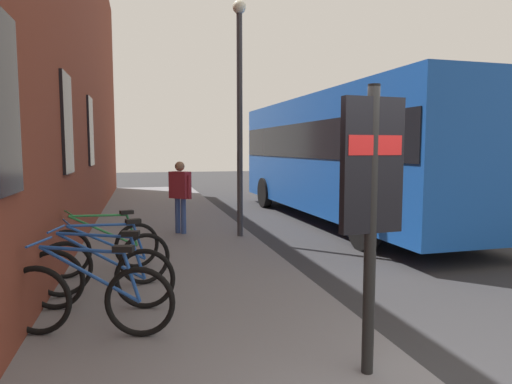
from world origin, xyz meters
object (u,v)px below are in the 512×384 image
bicycle_leaning_wall (100,277)px  transit_info_sign (372,184)px  bicycle_by_door (89,298)px  pedestrian_near_bus (180,190)px  city_bus (343,151)px  bicycle_under_window (104,248)px  bicycle_far_end (107,261)px  street_lamp (240,98)px

bicycle_leaning_wall → transit_info_sign: size_ratio=0.73×
bicycle_by_door → pedestrian_near_bus: bearing=-14.2°
bicycle_leaning_wall → city_bus: size_ratio=0.17×
bicycle_leaning_wall → bicycle_under_window: (1.62, 0.09, 0.00)m
transit_info_sign → pedestrian_near_bus: bearing=8.4°
bicycle_leaning_wall → city_bus: 8.43m
bicycle_under_window → transit_info_sign: bearing=-147.5°
bicycle_far_end → transit_info_sign: bearing=-141.5°
bicycle_far_end → transit_info_sign: transit_info_sign is taller
pedestrian_near_bus → street_lamp: size_ratio=0.32×
bicycle_by_door → bicycle_under_window: same height
bicycle_by_door → bicycle_leaning_wall: 0.78m
bicycle_far_end → bicycle_under_window: same height
street_lamp → bicycle_leaning_wall: bearing=147.4°
transit_info_sign → pedestrian_near_bus: 6.83m
bicycle_by_door → bicycle_far_end: size_ratio=1.00×
bicycle_leaning_wall → pedestrian_near_bus: pedestrian_near_bus is taller
bicycle_far_end → pedestrian_near_bus: size_ratio=1.07×
bicycle_by_door → city_bus: 9.03m
bicycle_leaning_wall → pedestrian_near_bus: (4.58, -1.32, 0.58)m
bicycle_far_end → city_bus: bearing=-48.2°
transit_info_sign → pedestrian_near_bus: transit_info_sign is taller
bicycle_leaning_wall → bicycle_under_window: same height
transit_info_sign → street_lamp: (6.10, -0.22, 1.34)m
bicycle_by_door → pedestrian_near_bus: (5.36, -1.36, 0.58)m
bicycle_by_door → city_bus: size_ratio=0.16×
street_lamp → bicycle_far_end: bearing=142.1°
bicycle_by_door → bicycle_far_end: 1.51m
bicycle_leaning_wall → transit_info_sign: (-2.14, -2.31, 1.21)m
bicycle_far_end → bicycle_under_window: size_ratio=1.01×
bicycle_by_door → bicycle_under_window: bearing=1.0°
bicycle_leaning_wall → pedestrian_near_bus: size_ratio=1.09×
bicycle_under_window → pedestrian_near_bus: pedestrian_near_bus is taller
bicycle_under_window → pedestrian_near_bus: 3.33m
bicycle_far_end → pedestrian_near_bus: bearing=-18.6°
bicycle_leaning_wall → transit_info_sign: bearing=-132.8°
bicycle_by_door → pedestrian_near_bus: size_ratio=1.07×
bicycle_by_door → bicycle_under_window: (2.40, 0.04, 0.00)m
bicycle_by_door → pedestrian_near_bus: 5.56m
bicycle_under_window → pedestrian_near_bus: bearing=-25.3°
bicycle_far_end → city_bus: size_ratio=0.16×
bicycle_under_window → street_lamp: 4.33m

